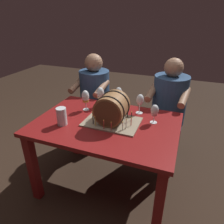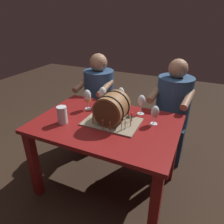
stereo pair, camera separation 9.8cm
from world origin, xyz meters
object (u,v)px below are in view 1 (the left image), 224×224
Objects in this scene: wine_glass_white at (100,94)px; person_seated_right at (168,113)px; dining_table at (106,134)px; wine_glass_amber at (85,97)px; person_seated_left at (95,103)px; wine_glass_red at (119,94)px; wine_glass_rose at (155,111)px; wine_glass_empty at (140,100)px; barrel_cake at (112,109)px; beer_pint at (62,117)px.

person_seated_right reaches higher than wine_glass_white.
wine_glass_white reaches higher than dining_table.
dining_table is at bearing -31.00° from wine_glass_amber.
wine_glass_amber is at bearing -72.77° from person_seated_left.
person_seated_left is at bearing 122.29° from wine_glass_white.
wine_glass_red is 0.17× the size of person_seated_left.
wine_glass_red is 0.45m from wine_glass_rose.
wine_glass_empty is at bearing -33.21° from person_seated_left.
barrel_cake is (0.05, 0.02, 0.24)m from dining_table.
wine_glass_empty is 0.16× the size of person_seated_right.
wine_glass_rose is 0.15× the size of person_seated_left.
person_seated_left is at bearing 107.23° from wine_glass_amber.
wine_glass_empty is 0.94× the size of wine_glass_amber.
wine_glass_red is 1.31× the size of beer_pint.
wine_glass_white is (-0.56, 0.15, 0.02)m from wine_glass_rose.
wine_glass_white is at bearing -57.71° from person_seated_left.
barrel_cake is at bearing -123.74° from wine_glass_empty.
wine_glass_empty is at bearing -1.48° from wine_glass_white.
wine_glass_white is (-0.40, 0.01, 0.00)m from wine_glass_empty.
wine_glass_white is at bearing 50.90° from wine_glass_amber.
beer_pint is (-0.33, -0.16, 0.19)m from dining_table.
barrel_cake is at bearing 21.06° from dining_table.
person_seated_right reaches higher than wine_glass_rose.
dining_table is at bearing -159.44° from wine_glass_rose.
dining_table is 0.43m from wine_glass_empty.
person_seated_right is at bearing 37.27° from wine_glass_amber.
dining_table is 0.47m from wine_glass_rose.
person_seated_left is 0.98× the size of person_seated_right.
beer_pint is at bearing -156.89° from wine_glass_rose.
wine_glass_empty is (0.23, -0.08, -0.00)m from wine_glass_red.
wine_glass_white is 0.82m from person_seated_right.
wine_glass_empty is 0.21m from wine_glass_rose.
dining_table is 0.41m from wine_glass_amber.
wine_glass_white is at bearing 165.37° from wine_glass_rose.
wine_glass_red is 1.05× the size of wine_glass_empty.
wine_glass_rose reaches higher than beer_pint.
person_seated_right reaches higher than barrel_cake.
beer_pint is at bearing -121.56° from wine_glass_red.
wine_glass_rose is at bearing -28.59° from wine_glass_red.
dining_table is at bearing -128.54° from wine_glass_empty.
wine_glass_empty reaches higher than beer_pint.
wine_glass_red is (-0.01, 0.36, 0.25)m from dining_table.
wine_glass_empty is 0.16× the size of person_seated_left.
person_seated_left reaches higher than wine_glass_amber.
person_seated_right reaches higher than wine_glass_empty.
wine_glass_red is 0.17× the size of person_seated_right.
wine_glass_red is 1.00× the size of wine_glass_amber.
wine_glass_white is (-0.17, -0.07, 0.00)m from wine_glass_red.
person_seated_left is at bearing 125.38° from barrel_cake.
wine_glass_white is at bearing -157.41° from wine_glass_red.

